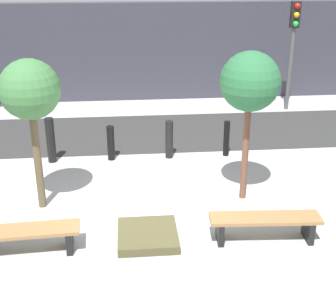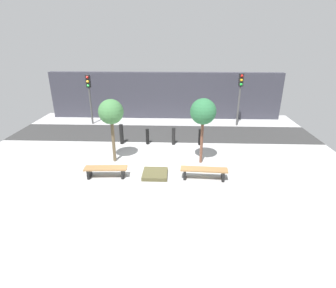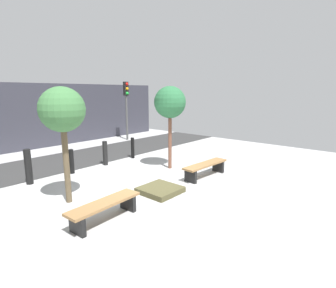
# 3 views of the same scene
# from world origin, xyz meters

# --- Properties ---
(ground_plane) EXTENTS (18.00, 18.00, 0.00)m
(ground_plane) POSITION_xyz_m (0.00, 0.00, 0.00)
(ground_plane) COLOR #A1A1A1
(road_strip) EXTENTS (18.00, 3.00, 0.01)m
(road_strip) POSITION_xyz_m (0.00, 4.64, 0.01)
(road_strip) COLOR #2F2F2F
(road_strip) RESTS_ON ground
(building_facade) EXTENTS (16.20, 0.50, 3.22)m
(building_facade) POSITION_xyz_m (0.00, 8.13, 1.61)
(building_facade) COLOR #33333D
(building_facade) RESTS_ON ground
(bench_left) EXTENTS (1.78, 0.56, 0.45)m
(bench_left) POSITION_xyz_m (-2.02, -0.86, 0.32)
(bench_left) COLOR black
(bench_left) RESTS_ON ground
(bench_right) EXTENTS (1.93, 0.54, 0.47)m
(bench_right) POSITION_xyz_m (2.02, -0.86, 0.34)
(bench_right) COLOR black
(bench_right) RESTS_ON ground
(planter_bed) EXTENTS (1.04, 1.04, 0.15)m
(planter_bed) POSITION_xyz_m (0.00, -0.66, 0.08)
(planter_bed) COLOR #494529
(planter_bed) RESTS_ON ground
(tree_behind_left_bench) EXTENTS (1.11, 1.11, 2.94)m
(tree_behind_left_bench) POSITION_xyz_m (-2.02, 0.70, 2.34)
(tree_behind_left_bench) COLOR brown
(tree_behind_left_bench) RESTS_ON ground
(tree_behind_right_bench) EXTENTS (1.14, 1.14, 3.01)m
(tree_behind_right_bench) POSITION_xyz_m (2.02, 0.70, 2.41)
(tree_behind_right_bench) COLOR brown
(tree_behind_right_bench) RESTS_ON ground
(bollard_far_left) EXTENTS (0.21, 0.21, 1.10)m
(bollard_far_left) POSITION_xyz_m (-2.12, 2.88, 0.55)
(bollard_far_left) COLOR black
(bollard_far_left) RESTS_ON ground
(bollard_left) EXTENTS (0.18, 0.18, 0.86)m
(bollard_left) POSITION_xyz_m (-0.71, 2.88, 0.43)
(bollard_left) COLOR black
(bollard_left) RESTS_ON ground
(bollard_center) EXTENTS (0.19, 0.19, 0.94)m
(bollard_center) POSITION_xyz_m (0.71, 2.88, 0.47)
(bollard_center) COLOR black
(bollard_center) RESTS_ON ground
(bollard_right) EXTENTS (0.15, 0.15, 0.89)m
(bollard_right) POSITION_xyz_m (2.12, 2.88, 0.44)
(bollard_right) COLOR black
(bollard_right) RESTS_ON ground
(traffic_light_west) EXTENTS (0.28, 0.27, 3.22)m
(traffic_light_west) POSITION_xyz_m (-4.85, 6.42, 2.24)
(traffic_light_west) COLOR #494949
(traffic_light_west) RESTS_ON ground
(traffic_light_mid_west) EXTENTS (0.28, 0.27, 3.36)m
(traffic_light_mid_west) POSITION_xyz_m (4.85, 6.42, 2.33)
(traffic_light_mid_west) COLOR #4D4D4D
(traffic_light_mid_west) RESTS_ON ground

